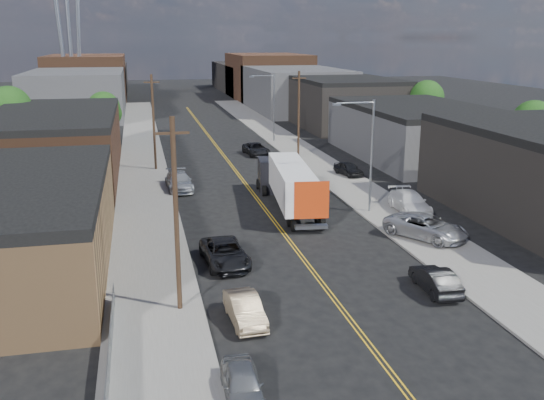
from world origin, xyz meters
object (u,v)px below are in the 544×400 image
car_left_c (225,253)px  car_right_lot_a (426,227)px  car_left_b (245,309)px  car_right_oncoming (435,280)px  semi_truck (287,182)px  car_left_a (242,384)px  car_left_d (179,181)px  car_right_lot_b (410,202)px  car_ahead_truck (256,149)px  car_right_lot_c (348,169)px

car_left_c → car_right_lot_a: 14.36m
car_left_b → car_left_c: 8.00m
car_right_oncoming → semi_truck: bearing=-75.5°
car_left_a → car_left_d: car_left_d is taller
car_left_a → car_right_lot_b: size_ratio=0.69×
car_left_a → car_left_b: car_left_b is taller
car_left_b → car_right_lot_b: car_right_lot_b is taller
car_left_b → car_left_c: size_ratio=0.77×
semi_truck → car_left_d: 11.55m
semi_truck → car_right_lot_a: semi_truck is taller
semi_truck → car_right_oncoming: semi_truck is taller
semi_truck → car_left_c: (-6.89, -11.94, -1.44)m
car_ahead_truck → car_right_lot_c: bearing=-68.4°
car_left_c → car_right_lot_b: car_right_lot_b is taller
car_left_a → car_left_b: bearing=81.0°
car_left_b → car_ahead_truck: (9.00, 43.24, 0.03)m
car_left_d → car_ahead_truck: (10.24, 15.38, -0.09)m
car_left_c → car_left_a: bearing=-99.4°
car_left_a → car_right_oncoming: car_right_oncoming is taller
car_right_lot_a → car_left_b: bearing=-178.7°
car_left_c → car_left_b: bearing=-95.0°
car_left_c → car_right_lot_a: (14.26, 1.66, 0.22)m
car_left_a → car_left_c: size_ratio=0.70×
car_left_b → car_left_a: bearing=-104.1°
car_left_b → car_right_lot_b: (16.16, 16.00, 0.26)m
car_left_b → car_right_lot_c: size_ratio=1.04×
semi_truck → car_left_b: bearing=-103.2°
car_left_a → car_left_d: (0.00, 34.33, 0.16)m
semi_truck → car_right_lot_c: size_ratio=3.78×
car_left_a → car_right_lot_c: bearing=66.5°
car_right_oncoming → car_right_lot_b: 15.52m
car_left_c → car_left_d: bearing=90.2°
car_left_b → car_right_lot_a: (14.42, 9.66, 0.29)m
car_right_lot_a → car_right_lot_b: 6.58m
car_left_b → car_ahead_truck: bearing=75.0°
car_right_lot_a → car_right_lot_c: size_ratio=1.49×
car_right_lot_a → car_ahead_truck: 34.02m
semi_truck → car_right_lot_c: semi_truck is taller
car_right_lot_b → car_right_lot_c: car_right_lot_b is taller
car_left_d → car_right_lot_b: (17.40, -11.86, 0.14)m
semi_truck → car_ahead_truck: semi_truck is taller
semi_truck → car_left_c: bearing=-113.7°
car_left_d → car_ahead_truck: 18.48m
car_left_c → car_ahead_truck: bearing=72.1°
car_ahead_truck → car_right_oncoming: bearing=-92.8°
car_right_lot_b → car_ahead_truck: bearing=109.2°
car_left_a → car_right_oncoming: bearing=34.8°
car_left_c → car_right_lot_c: bearing=50.3°
car_right_lot_a → car_ahead_truck: bearing=66.7°
car_left_a → semi_truck: bearing=74.4°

